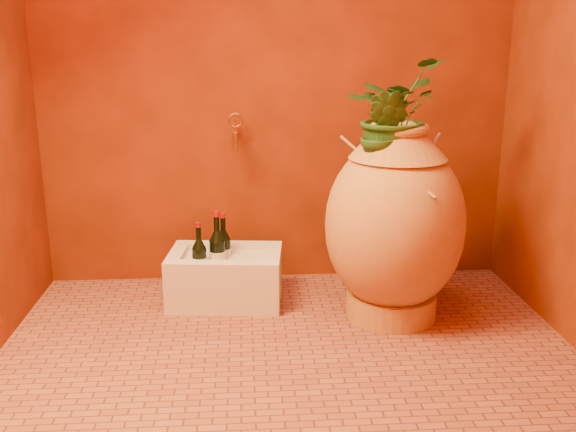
{
  "coord_description": "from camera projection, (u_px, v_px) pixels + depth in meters",
  "views": [
    {
      "loc": [
        -0.18,
        -2.43,
        1.31
      ],
      "look_at": [
        0.02,
        0.35,
        0.53
      ],
      "focal_mm": 40.0,
      "sensor_mm": 36.0,
      "label": 1
    }
  ],
  "objects": [
    {
      "name": "wine_bottle_a",
      "position": [
        199.0,
        260.0,
        3.15
      ],
      "size": [
        0.07,
        0.07,
        0.3
      ],
      "color": "black",
      "rests_on": "stone_basin"
    },
    {
      "name": "plant_main",
      "position": [
        393.0,
        113.0,
        2.89
      ],
      "size": [
        0.58,
        0.58,
        0.49
      ],
      "primitive_type": "imported",
      "rotation": [
        0.0,
        0.0,
        0.87
      ],
      "color": "#1F4318",
      "rests_on": "amphora"
    },
    {
      "name": "wine_bottle_c",
      "position": [
        224.0,
        251.0,
        3.28
      ],
      "size": [
        0.08,
        0.08,
        0.31
      ],
      "color": "black",
      "rests_on": "stone_basin"
    },
    {
      "name": "wine_bottle_b",
      "position": [
        217.0,
        254.0,
        3.2
      ],
      "size": [
        0.08,
        0.08,
        0.34
      ],
      "color": "black",
      "rests_on": "stone_basin"
    },
    {
      "name": "floor",
      "position": [
        290.0,
        360.0,
        2.7
      ],
      "size": [
        2.5,
        2.5,
        0.0
      ],
      "primitive_type": "plane",
      "color": "brown",
      "rests_on": "ground"
    },
    {
      "name": "wall_back",
      "position": [
        276.0,
        49.0,
        3.32
      ],
      "size": [
        2.5,
        0.02,
        2.5
      ],
      "primitive_type": "cube",
      "color": "#4F1A04",
      "rests_on": "ground"
    },
    {
      "name": "stone_basin",
      "position": [
        226.0,
        278.0,
        3.27
      ],
      "size": [
        0.6,
        0.44,
        0.27
      ],
      "rotation": [
        0.0,
        0.0,
        -0.1
      ],
      "color": "beige",
      "rests_on": "floor"
    },
    {
      "name": "plant_side",
      "position": [
        384.0,
        133.0,
        2.81
      ],
      "size": [
        0.27,
        0.26,
        0.38
      ],
      "primitive_type": "imported",
      "rotation": [
        0.0,
        0.0,
        -0.64
      ],
      "color": "#1F4318",
      "rests_on": "amphora"
    },
    {
      "name": "amphora",
      "position": [
        394.0,
        224.0,
        3.0
      ],
      "size": [
        0.69,
        0.69,
        0.94
      ],
      "rotation": [
        0.0,
        0.0,
        -0.05
      ],
      "color": "#B67F33",
      "rests_on": "floor"
    },
    {
      "name": "wall_tap",
      "position": [
        236.0,
        130.0,
        3.33
      ],
      "size": [
        0.08,
        0.17,
        0.18
      ],
      "color": "#9D6524",
      "rests_on": "wall_back"
    }
  ]
}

